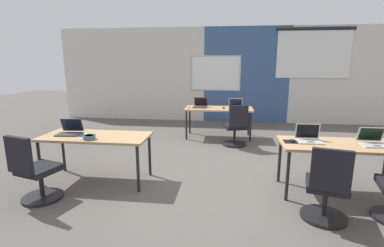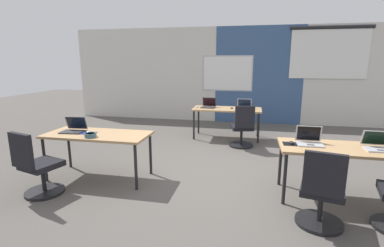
% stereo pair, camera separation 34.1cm
% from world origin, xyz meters
% --- Properties ---
extents(ground_plane, '(24.00, 24.00, 0.00)m').
position_xyz_m(ground_plane, '(0.00, 0.00, 0.00)').
color(ground_plane, '#56514C').
extents(back_wall_assembly, '(10.00, 0.27, 2.80)m').
position_xyz_m(back_wall_assembly, '(0.04, 4.20, 1.41)').
color(back_wall_assembly, silver).
rests_on(back_wall_assembly, ground).
extents(desk_near_left, '(1.60, 0.70, 0.72)m').
position_xyz_m(desk_near_left, '(-1.75, -0.60, 0.66)').
color(desk_near_left, tan).
rests_on(desk_near_left, ground).
extents(desk_near_right, '(1.60, 0.70, 0.72)m').
position_xyz_m(desk_near_right, '(1.75, -0.60, 0.66)').
color(desk_near_right, tan).
rests_on(desk_near_right, ground).
extents(desk_far_center, '(1.60, 0.70, 0.72)m').
position_xyz_m(desk_far_center, '(0.00, 2.20, 0.66)').
color(desk_far_center, tan).
rests_on(desk_far_center, ground).
extents(laptop_far_left, '(0.35, 0.31, 0.23)m').
position_xyz_m(laptop_far_left, '(-0.45, 2.24, 0.77)').
color(laptop_far_left, '#333338').
rests_on(laptop_far_left, desk_far_center).
extents(mouse_far_left, '(0.06, 0.10, 0.03)m').
position_xyz_m(mouse_far_left, '(-0.72, 2.16, 0.74)').
color(mouse_far_left, '#B2B2B7').
rests_on(mouse_far_left, desk_far_center).
extents(laptop_near_right_end, '(0.33, 0.32, 0.22)m').
position_xyz_m(laptop_near_right_end, '(2.14, -0.60, 0.77)').
color(laptop_near_right_end, '#B7B7BC').
rests_on(laptop_near_right_end, desk_near_right).
extents(laptop_near_left_end, '(0.36, 0.33, 0.23)m').
position_xyz_m(laptop_near_left_end, '(-2.18, -0.57, 0.77)').
color(laptop_near_left_end, '#333338').
rests_on(laptop_near_left_end, desk_near_left).
extents(mousepad_near_left_end, '(0.22, 0.19, 0.00)m').
position_xyz_m(mousepad_near_left_end, '(-1.89, -0.62, 0.72)').
color(mousepad_near_left_end, navy).
rests_on(mousepad_near_left_end, desk_near_left).
extents(mouse_near_left_end, '(0.09, 0.11, 0.03)m').
position_xyz_m(mouse_near_left_end, '(-1.89, -0.62, 0.74)').
color(mouse_near_left_end, silver).
rests_on(mouse_near_left_end, mousepad_near_left_end).
extents(chair_near_left_end, '(0.54, 0.59, 0.92)m').
position_xyz_m(chair_near_left_end, '(-2.25, -1.34, 0.38)').
color(chair_near_left_end, black).
rests_on(chair_near_left_end, ground).
extents(laptop_far_right, '(0.34, 0.33, 0.22)m').
position_xyz_m(laptop_far_right, '(0.39, 2.25, 0.77)').
color(laptop_far_right, '#9E9EA3').
rests_on(laptop_far_right, desk_far_center).
extents(mouse_far_right, '(0.06, 0.10, 0.03)m').
position_xyz_m(mouse_far_right, '(0.11, 2.16, 0.74)').
color(mouse_far_right, black).
rests_on(mouse_far_right, desk_far_center).
extents(chair_far_right, '(0.54, 0.59, 0.92)m').
position_xyz_m(chair_far_right, '(0.39, 1.52, 0.38)').
color(chair_far_right, black).
rests_on(chair_far_right, ground).
extents(laptop_near_right_inner, '(0.33, 0.28, 0.24)m').
position_xyz_m(laptop_near_right_inner, '(1.34, -0.53, 0.77)').
color(laptop_near_right_inner, '#B7B7BC').
rests_on(laptop_near_right_inner, desk_near_right).
extents(mousepad_near_right_inner, '(0.22, 0.19, 0.00)m').
position_xyz_m(mousepad_near_right_inner, '(1.10, -0.58, 0.72)').
color(mousepad_near_right_inner, black).
rests_on(mousepad_near_right_inner, desk_near_right).
extents(mouse_near_right_inner, '(0.06, 0.10, 0.03)m').
position_xyz_m(mouse_near_right_inner, '(1.10, -0.58, 0.74)').
color(mouse_near_right_inner, black).
rests_on(mouse_near_right_inner, mousepad_near_right_inner).
extents(chair_near_right_inner, '(0.53, 0.59, 0.92)m').
position_xyz_m(chair_near_right_inner, '(1.34, -1.37, 0.38)').
color(chair_near_right_inner, black).
rests_on(chair_near_right_inner, ground).
extents(snack_bowl, '(0.18, 0.18, 0.06)m').
position_xyz_m(snack_bowl, '(-1.74, -0.82, 0.76)').
color(snack_bowl, '#3D6070').
rests_on(snack_bowl, desk_near_left).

